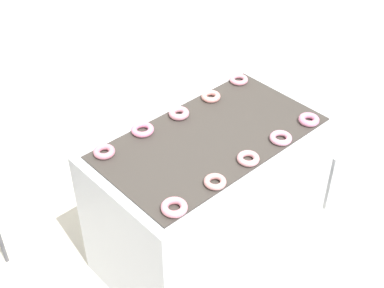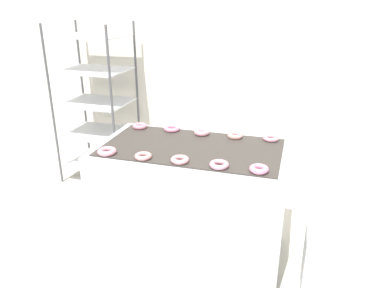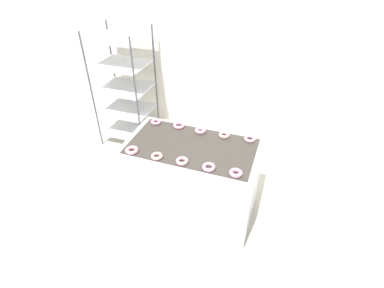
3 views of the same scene
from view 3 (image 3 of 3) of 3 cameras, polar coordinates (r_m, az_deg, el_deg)
ground_plane at (r=3.13m, az=-4.03°, el=-20.10°), size 14.00×14.00×0.00m
wall_back at (r=3.98m, az=7.54°, el=18.03°), size 8.00×0.05×2.80m
fryer_machine at (r=3.18m, az=0.00°, el=-6.78°), size 1.32×0.75×0.88m
baking_rack_cart at (r=4.26m, az=-12.66°, el=10.39°), size 0.69×0.60×1.62m
glaze_bin at (r=3.14m, az=16.95°, el=-15.32°), size 0.36×0.31×0.44m
donut_near_leftmost at (r=2.87m, az=-11.38°, el=-1.16°), size 0.12×0.12×0.03m
donut_near_left at (r=2.76m, az=-6.71°, el=-2.29°), size 0.11×0.11×0.03m
donut_near_center at (r=2.69m, az=-1.94°, el=-3.23°), size 0.12×0.12×0.03m
donut_near_right at (r=2.62m, az=3.22°, el=-4.40°), size 0.12×0.12×0.03m
donut_near_rightmost at (r=2.59m, az=8.35°, el=-5.45°), size 0.12×0.12×0.04m
donut_far_leftmost at (r=3.26m, az=-6.88°, el=4.22°), size 0.11×0.11×0.03m
donut_far_left at (r=3.18m, az=-2.50°, el=3.56°), size 0.12×0.12×0.03m
donut_far_center at (r=3.09m, az=1.65°, el=2.60°), size 0.12×0.12×0.04m
donut_far_right at (r=3.04m, az=6.15°, el=1.74°), size 0.11×0.11×0.03m
donut_far_rightmost at (r=3.02m, az=10.96°, el=0.99°), size 0.11×0.11×0.03m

